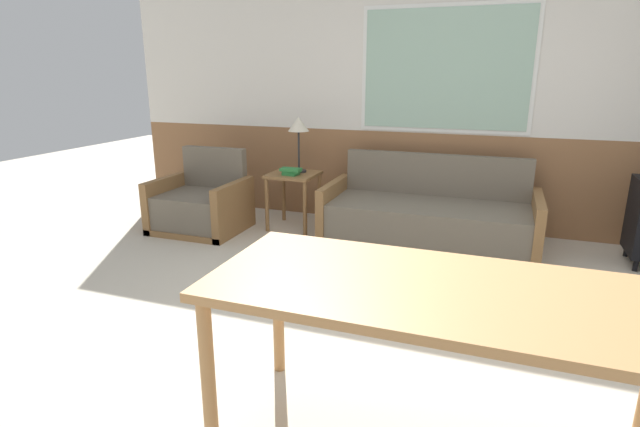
{
  "coord_description": "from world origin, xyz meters",
  "views": [
    {
      "loc": [
        0.55,
        -2.59,
        1.59
      ],
      "look_at": [
        -0.74,
        0.93,
        0.52
      ],
      "focal_mm": 28.0,
      "sensor_mm": 36.0,
      "label": 1
    }
  ],
  "objects_px": {
    "couch": "(428,219)",
    "table_lamp": "(299,128)",
    "armchair": "(201,206)",
    "dining_table": "(438,305)",
    "side_table": "(293,184)"
  },
  "relations": [
    {
      "from": "table_lamp",
      "to": "armchair",
      "type": "bearing_deg",
      "value": -152.6
    },
    {
      "from": "side_table",
      "to": "dining_table",
      "type": "height_order",
      "value": "dining_table"
    },
    {
      "from": "side_table",
      "to": "couch",
      "type": "bearing_deg",
      "value": -0.98
    },
    {
      "from": "dining_table",
      "to": "side_table",
      "type": "bearing_deg",
      "value": 123.08
    },
    {
      "from": "armchair",
      "to": "dining_table",
      "type": "height_order",
      "value": "armchair"
    },
    {
      "from": "armchair",
      "to": "table_lamp",
      "type": "xyz_separation_m",
      "value": [
        0.9,
        0.47,
        0.79
      ]
    },
    {
      "from": "armchair",
      "to": "dining_table",
      "type": "relative_size",
      "value": 0.47
    },
    {
      "from": "couch",
      "to": "armchair",
      "type": "xyz_separation_m",
      "value": [
        -2.27,
        -0.36,
        0.0
      ]
    },
    {
      "from": "couch",
      "to": "dining_table",
      "type": "bearing_deg",
      "value": -81.52
    },
    {
      "from": "table_lamp",
      "to": "dining_table",
      "type": "distance_m",
      "value": 3.38
    },
    {
      "from": "couch",
      "to": "dining_table",
      "type": "xyz_separation_m",
      "value": [
        0.41,
        -2.75,
        0.46
      ]
    },
    {
      "from": "couch",
      "to": "table_lamp",
      "type": "xyz_separation_m",
      "value": [
        -1.37,
        0.11,
        0.8
      ]
    },
    {
      "from": "couch",
      "to": "dining_table",
      "type": "distance_m",
      "value": 2.81
    },
    {
      "from": "side_table",
      "to": "table_lamp",
      "type": "bearing_deg",
      "value": 70.78
    },
    {
      "from": "armchair",
      "to": "side_table",
      "type": "bearing_deg",
      "value": 11.39
    }
  ]
}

